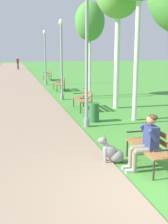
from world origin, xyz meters
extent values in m
plane|color=#478E38|center=(0.00, 0.00, 0.00)|extent=(120.00, 120.00, 0.00)
cube|color=gray|center=(-2.20, 24.00, 0.02)|extent=(3.78, 60.00, 0.04)
cube|color=olive|center=(0.22, 1.30, 0.45)|extent=(0.14, 1.50, 0.04)
cube|color=olive|center=(0.40, 1.30, 0.45)|extent=(0.14, 1.50, 0.04)
cube|color=olive|center=(0.57, 1.30, 0.45)|extent=(0.14, 1.50, 0.04)
cube|color=olive|center=(0.68, 1.30, 0.59)|extent=(0.04, 1.50, 0.11)
cube|color=olive|center=(0.68, 1.30, 0.77)|extent=(0.04, 1.50, 0.11)
cylinder|color=#2D2B28|center=(0.20, 1.99, 0.23)|extent=(0.04, 0.04, 0.45)
cylinder|color=#2D2B28|center=(0.68, 1.99, 0.43)|extent=(0.04, 0.04, 0.85)
cube|color=#2D2B28|center=(0.40, 1.99, 0.63)|extent=(0.45, 0.04, 0.03)
cylinder|color=#2D2B28|center=(0.20, 0.61, 0.23)|extent=(0.04, 0.04, 0.45)
cube|color=#2D2B28|center=(0.40, 0.61, 0.63)|extent=(0.45, 0.04, 0.03)
cube|color=olive|center=(0.27, 7.77, 0.45)|extent=(0.14, 1.50, 0.04)
cube|color=olive|center=(0.44, 7.77, 0.45)|extent=(0.14, 1.50, 0.04)
cube|color=olive|center=(0.62, 7.77, 0.45)|extent=(0.14, 1.50, 0.04)
cube|color=olive|center=(0.72, 7.77, 0.59)|extent=(0.04, 1.50, 0.11)
cube|color=olive|center=(0.72, 7.77, 0.77)|extent=(0.04, 1.50, 0.11)
cylinder|color=#2D2B28|center=(0.24, 8.46, 0.23)|extent=(0.04, 0.04, 0.45)
cylinder|color=#2D2B28|center=(0.72, 8.46, 0.43)|extent=(0.04, 0.04, 0.85)
cube|color=#2D2B28|center=(0.44, 8.46, 0.63)|extent=(0.45, 0.04, 0.03)
cylinder|color=#2D2B28|center=(0.24, 7.08, 0.23)|extent=(0.04, 0.04, 0.45)
cylinder|color=#2D2B28|center=(0.72, 7.08, 0.43)|extent=(0.04, 0.04, 0.85)
cube|color=#2D2B28|center=(0.44, 7.08, 0.63)|extent=(0.45, 0.04, 0.03)
cube|color=olive|center=(0.25, 13.98, 0.45)|extent=(0.14, 1.50, 0.04)
cube|color=olive|center=(0.43, 13.98, 0.45)|extent=(0.14, 1.50, 0.04)
cube|color=olive|center=(0.60, 13.98, 0.45)|extent=(0.14, 1.50, 0.04)
cube|color=olive|center=(0.71, 13.98, 0.59)|extent=(0.04, 1.50, 0.11)
cube|color=olive|center=(0.71, 13.98, 0.77)|extent=(0.04, 1.50, 0.11)
cylinder|color=#2D2B28|center=(0.23, 14.67, 0.23)|extent=(0.04, 0.04, 0.45)
cylinder|color=#2D2B28|center=(0.71, 14.67, 0.43)|extent=(0.04, 0.04, 0.85)
cube|color=#2D2B28|center=(0.43, 14.67, 0.63)|extent=(0.45, 0.04, 0.03)
cylinder|color=#2D2B28|center=(0.23, 13.29, 0.23)|extent=(0.04, 0.04, 0.45)
cylinder|color=#2D2B28|center=(0.71, 13.29, 0.43)|extent=(0.04, 0.04, 0.85)
cube|color=#2D2B28|center=(0.43, 13.29, 0.63)|extent=(0.45, 0.04, 0.03)
cube|color=olive|center=(0.32, 20.54, 0.45)|extent=(0.14, 1.50, 0.04)
cube|color=olive|center=(0.49, 20.54, 0.45)|extent=(0.14, 1.50, 0.04)
cube|color=olive|center=(0.67, 20.54, 0.45)|extent=(0.14, 1.50, 0.04)
cube|color=olive|center=(0.77, 20.54, 0.59)|extent=(0.04, 1.50, 0.11)
cube|color=olive|center=(0.77, 20.54, 0.77)|extent=(0.04, 1.50, 0.11)
cylinder|color=#2D2B28|center=(0.29, 21.23, 0.23)|extent=(0.04, 0.04, 0.45)
cylinder|color=#2D2B28|center=(0.77, 21.23, 0.43)|extent=(0.04, 0.04, 0.85)
cube|color=#2D2B28|center=(0.49, 21.23, 0.63)|extent=(0.45, 0.04, 0.03)
cylinder|color=#2D2B28|center=(0.29, 19.85, 0.23)|extent=(0.04, 0.04, 0.45)
cylinder|color=#2D2B28|center=(0.77, 19.85, 0.43)|extent=(0.04, 0.04, 0.85)
cube|color=#2D2B28|center=(0.49, 19.85, 0.63)|extent=(0.45, 0.04, 0.03)
cylinder|color=gray|center=(0.19, 1.27, 0.47)|extent=(0.42, 0.14, 0.14)
cylinder|color=gray|center=(-0.02, 1.27, 0.24)|extent=(0.11, 0.11, 0.47)
cube|color=silver|center=(-0.10, 1.27, 0.04)|extent=(0.24, 0.09, 0.07)
cylinder|color=gray|center=(0.19, 1.07, 0.47)|extent=(0.42, 0.14, 0.14)
cylinder|color=gray|center=(-0.02, 1.07, 0.24)|extent=(0.11, 0.11, 0.47)
cube|color=silver|center=(-0.10, 1.07, 0.04)|extent=(0.24, 0.09, 0.07)
cube|color=navy|center=(0.40, 1.17, 0.73)|extent=(0.22, 0.36, 0.52)
cylinder|color=navy|center=(0.34, 1.37, 0.83)|extent=(0.25, 0.09, 0.30)
cylinder|color=navy|center=(0.34, 0.97, 0.83)|extent=(0.25, 0.09, 0.30)
sphere|color=#A37556|center=(0.38, 1.17, 1.13)|extent=(0.21, 0.21, 0.21)
ellipsoid|color=#472D19|center=(0.41, 1.17, 1.18)|extent=(0.22, 0.23, 0.14)
ellipsoid|color=gray|center=(-0.20, 1.68, 0.16)|extent=(0.38, 0.31, 0.32)
ellipsoid|color=gray|center=(-0.35, 1.69, 0.29)|extent=(0.52, 0.26, 0.48)
ellipsoid|color=#595959|center=(-0.30, 1.69, 0.32)|extent=(0.37, 0.22, 0.27)
cylinder|color=gray|center=(-0.48, 1.76, 0.19)|extent=(0.06, 0.06, 0.38)
cylinder|color=gray|center=(-0.49, 1.64, 0.19)|extent=(0.06, 0.06, 0.38)
cylinder|color=gray|center=(-0.46, 1.70, 0.43)|extent=(0.12, 0.18, 0.19)
ellipsoid|color=gray|center=(-0.54, 1.71, 0.56)|extent=(0.23, 0.16, 0.16)
cone|color=#595959|center=(-0.64, 1.72, 0.55)|extent=(0.11, 0.10, 0.09)
cone|color=#595959|center=(-0.50, 1.75, 0.66)|extent=(0.06, 0.06, 0.09)
cone|color=#595959|center=(-0.51, 1.66, 0.66)|extent=(0.06, 0.06, 0.09)
cylinder|color=gray|center=(0.00, 1.67, 0.03)|extent=(0.28, 0.07, 0.04)
cylinder|color=gray|center=(-0.06, 4.96, 0.15)|extent=(0.20, 0.20, 0.30)
cylinder|color=gray|center=(-0.06, 4.96, 2.16)|extent=(0.11, 0.11, 4.33)
cylinder|color=gray|center=(0.07, 10.54, 0.15)|extent=(0.20, 0.20, 0.30)
cylinder|color=gray|center=(0.07, 10.54, 1.92)|extent=(0.11, 0.11, 3.84)
ellipsoid|color=silver|center=(0.07, 10.54, 3.96)|extent=(0.24, 0.24, 0.32)
cylinder|color=gray|center=(0.04, 17.41, 0.15)|extent=(0.20, 0.20, 0.30)
cylinder|color=gray|center=(0.04, 17.41, 1.87)|extent=(0.11, 0.11, 3.74)
ellipsoid|color=silver|center=(0.04, 17.41, 3.86)|extent=(0.24, 0.24, 0.32)
cylinder|color=silver|center=(1.93, 5.43, 2.40)|extent=(0.17, 0.17, 4.80)
cylinder|color=silver|center=(2.06, 7.75, 2.16)|extent=(0.23, 0.23, 4.32)
cylinder|color=silver|center=(1.77, 11.23, 1.74)|extent=(0.17, 0.17, 3.49)
ellipsoid|color=#4C933D|center=(1.77, 11.23, 4.11)|extent=(1.62, 1.47, 2.08)
cylinder|color=#2D6638|center=(0.40, 5.57, 0.35)|extent=(0.36, 0.36, 0.70)
cylinder|color=#383842|center=(-1.57, 34.86, 0.44)|extent=(0.22, 0.22, 0.88)
cube|color=maroon|center=(-1.57, 34.86, 1.16)|extent=(0.32, 0.20, 0.56)
sphere|color=tan|center=(-1.57, 34.86, 1.55)|extent=(0.20, 0.20, 0.20)
camera|label=1|loc=(-2.50, -4.25, 2.61)|focal=45.63mm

